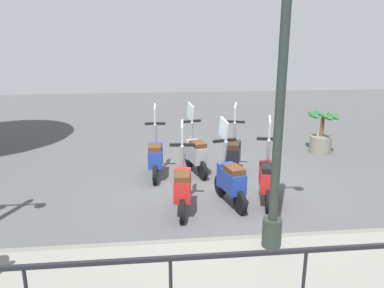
{
  "coord_description": "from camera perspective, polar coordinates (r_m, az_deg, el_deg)",
  "views": [
    {
      "loc": [
        -6.85,
        1.25,
        2.91
      ],
      "look_at": [
        0.2,
        0.5,
        0.9
      ],
      "focal_mm": 35.0,
      "sensor_mm": 36.0,
      "label": 1
    }
  ],
  "objects": [
    {
      "name": "promenade_walkway",
      "position": [
        4.83,
        10.84,
        -20.49
      ],
      "size": [
        2.2,
        20.0,
        0.15
      ],
      "color": "gray",
      "rests_on": "ground_plane"
    },
    {
      "name": "scooter_near_1",
      "position": [
        6.75,
        5.86,
        -5.34
      ],
      "size": [
        1.21,
        0.51,
        1.54
      ],
      "rotation": [
        0.0,
        0.0,
        0.24
      ],
      "color": "black",
      "rests_on": "ground_plane"
    },
    {
      "name": "scooter_far_2",
      "position": [
        8.04,
        -5.6,
        -1.82
      ],
      "size": [
        1.23,
        0.44,
        1.54
      ],
      "rotation": [
        0.0,
        0.0,
        -0.05
      ],
      "color": "black",
      "rests_on": "ground_plane"
    },
    {
      "name": "scooter_far_0",
      "position": [
        8.23,
        6.31,
        -1.43
      ],
      "size": [
        1.21,
        0.53,
        1.54
      ],
      "rotation": [
        0.0,
        0.0,
        -0.27
      ],
      "color": "black",
      "rests_on": "ground_plane"
    },
    {
      "name": "potted_palm",
      "position": [
        10.33,
        19.08,
        1.13
      ],
      "size": [
        1.06,
        0.66,
        1.05
      ],
      "color": "slate",
      "rests_on": "ground_plane"
    },
    {
      "name": "lamp_post_near",
      "position": [
        4.78,
        13.34,
        6.92
      ],
      "size": [
        0.26,
        0.9,
        4.61
      ],
      "color": "#232D28",
      "rests_on": "promenade_walkway"
    },
    {
      "name": "scooter_near_0",
      "position": [
        6.93,
        11.47,
        -5.01
      ],
      "size": [
        1.21,
        0.51,
        1.54
      ],
      "rotation": [
        0.0,
        0.0,
        -0.25
      ],
      "color": "black",
      "rests_on": "ground_plane"
    },
    {
      "name": "scooter_near_2",
      "position": [
        6.43,
        -1.49,
        -6.36
      ],
      "size": [
        1.23,
        0.44,
        1.54
      ],
      "rotation": [
        0.0,
        0.0,
        -0.1
      ],
      "color": "black",
      "rests_on": "ground_plane"
    },
    {
      "name": "scooter_far_1",
      "position": [
        8.24,
        0.56,
        -1.3
      ],
      "size": [
        1.21,
        0.52,
        1.54
      ],
      "rotation": [
        0.0,
        0.0,
        0.25
      ],
      "color": "black",
      "rests_on": "ground_plane"
    },
    {
      "name": "ground_plane",
      "position": [
        7.55,
        3.96,
        -6.89
      ],
      "size": [
        28.0,
        28.0,
        0.0
      ],
      "primitive_type": "plane",
      "color": "#4C4C4F"
    },
    {
      "name": "fence_railing",
      "position": [
        3.56,
        16.62,
        -19.51
      ],
      "size": [
        0.04,
        16.03,
        1.07
      ],
      "color": "black",
      "rests_on": "promenade_walkway"
    }
  ]
}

